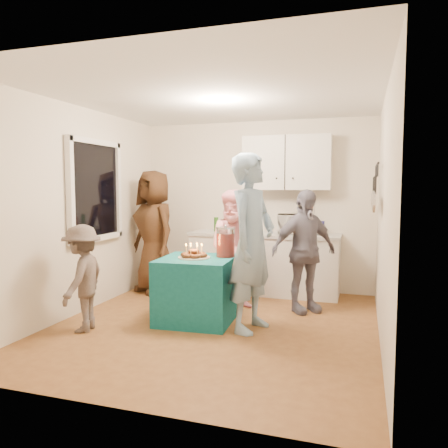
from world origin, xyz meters
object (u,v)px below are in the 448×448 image
(man_birthday, at_px, (252,242))
(woman_back_right, at_px, (304,251))
(punch_jar, at_px, (225,243))
(woman_back_left, at_px, (154,232))
(counter, at_px, (264,265))
(woman_back_center, at_px, (236,249))
(microwave, at_px, (296,224))
(child_near_left, at_px, (82,278))
(party_table, at_px, (197,289))

(man_birthday, height_order, woman_back_right, man_birthday)
(punch_jar, relative_size, man_birthday, 0.17)
(woman_back_left, height_order, woman_back_right, woman_back_left)
(counter, relative_size, woman_back_center, 1.41)
(counter, bearing_deg, woman_back_center, -101.19)
(man_birthday, height_order, woman_back_left, man_birthday)
(counter, relative_size, woman_back_left, 1.20)
(man_birthday, bearing_deg, woman_back_center, 40.27)
(microwave, bearing_deg, woman_back_left, -177.60)
(woman_back_center, distance_m, child_near_left, 1.97)
(punch_jar, height_order, woman_back_left, woman_back_left)
(child_near_left, bearing_deg, microwave, 127.87)
(microwave, height_order, party_table, microwave)
(microwave, bearing_deg, child_near_left, -140.52)
(man_birthday, relative_size, woman_back_left, 1.07)
(counter, xyz_separation_m, man_birthday, (0.24, -1.70, 0.56))
(woman_back_left, distance_m, woman_back_center, 1.50)
(party_table, distance_m, woman_back_right, 1.45)
(counter, bearing_deg, man_birthday, -82.12)
(party_table, distance_m, woman_back_center, 0.85)
(party_table, distance_m, punch_jar, 0.65)
(counter, xyz_separation_m, microwave, (0.47, 0.00, 0.62))
(woman_back_right, bearing_deg, woman_back_left, 130.37)
(man_birthday, bearing_deg, woman_back_right, -14.32)
(man_birthday, height_order, woman_back_center, man_birthday)
(man_birthday, bearing_deg, counter, 20.95)
(party_table, relative_size, child_near_left, 0.72)
(punch_jar, bearing_deg, counter, 83.34)
(punch_jar, bearing_deg, woman_back_center, 91.48)
(party_table, height_order, woman_back_left, woman_back_left)
(punch_jar, xyz_separation_m, man_birthday, (0.40, -0.29, 0.06))
(counter, bearing_deg, child_near_left, -123.73)
(woman_back_center, bearing_deg, woman_back_left, 149.95)
(punch_jar, bearing_deg, child_near_left, -146.77)
(microwave, bearing_deg, man_birthday, -107.25)
(microwave, relative_size, man_birthday, 0.26)
(party_table, xyz_separation_m, child_near_left, (-1.08, -0.72, 0.21))
(child_near_left, bearing_deg, punch_jar, 112.11)
(woman_back_right, bearing_deg, party_table, 173.57)
(child_near_left, bearing_deg, woman_back_right, 112.69)
(party_table, height_order, punch_jar, punch_jar)
(punch_jar, bearing_deg, woman_back_left, 145.97)
(punch_jar, height_order, woman_back_right, woman_back_right)
(counter, xyz_separation_m, woman_back_left, (-1.60, -0.44, 0.49))
(woman_back_center, bearing_deg, punch_jar, -100.61)
(woman_back_left, relative_size, child_near_left, 1.55)
(woman_back_center, distance_m, woman_back_right, 0.88)
(woman_back_right, xyz_separation_m, child_near_left, (-2.24, -1.50, -0.19))
(party_table, relative_size, man_birthday, 0.43)
(woman_back_left, xyz_separation_m, woman_back_right, (2.30, -0.37, -0.14))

